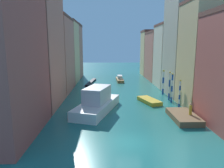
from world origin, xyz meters
name	(u,v)px	position (x,y,z in m)	size (l,w,h in m)	color
ground_plane	(116,90)	(0.00, 24.50, 0.00)	(154.00, 154.00, 0.00)	#1E6B66
building_left_1	(36,35)	(-12.88, 13.48, 11.06)	(6.64, 10.72, 22.08)	#C6705B
building_left_2	(55,54)	(-12.88, 24.72, 7.72)	(6.64, 11.27, 15.41)	#C6705B
building_left_3	(65,52)	(-12.88, 35.40, 7.88)	(6.64, 9.81, 15.74)	#DBB77A
building_left_4	(71,51)	(-12.88, 44.55, 7.96)	(6.64, 8.40, 15.89)	#C6705B
building_right_1	(206,55)	(12.88, 11.90, 8.09)	(6.64, 7.42, 16.17)	#DBB77A
building_right_2	(186,44)	(12.88, 20.15, 9.72)	(6.64, 8.64, 19.41)	#BCB299
building_right_3	(171,56)	(12.88, 28.84, 7.22)	(6.64, 8.19, 14.42)	beige
building_right_4	(160,56)	(12.88, 38.90, 6.73)	(6.64, 11.42, 13.43)	#C6705B
building_right_5	(152,53)	(12.88, 48.69, 7.23)	(6.64, 7.37, 14.43)	#DBB77A
waterfront_dock	(183,117)	(7.80, 6.27, 0.37)	(3.06, 5.86, 0.74)	brown
person_on_dock	(191,109)	(8.52, 5.94, 1.43)	(0.36, 0.36, 1.49)	gold
mooring_pole_0	(180,94)	(8.95, 11.21, 2.28)	(0.29, 0.29, 4.47)	#1E479E
mooring_pole_1	(172,88)	(8.77, 14.39, 2.58)	(0.32, 0.32, 5.07)	#1E479E
mooring_pole_2	(169,86)	(8.89, 16.16, 2.59)	(0.30, 0.30, 5.08)	#1E479E
mooring_pole_3	(163,82)	(8.99, 20.47, 2.50)	(0.40, 0.40, 4.88)	#1E479E
vaporetto_white	(97,102)	(-3.57, 10.22, 1.32)	(7.02, 11.55, 3.59)	white
gondola_black	(91,82)	(-6.07, 33.44, 0.25)	(2.21, 10.46, 0.50)	black
motorboat_0	(149,101)	(5.04, 14.56, 0.31)	(3.54, 5.49, 0.62)	gold
motorboat_1	(120,79)	(1.55, 36.59, 0.55)	(1.83, 7.12, 1.55)	olive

